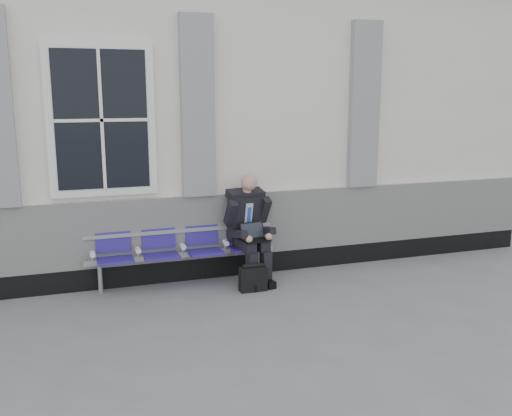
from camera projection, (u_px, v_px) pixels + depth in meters
name	position (u px, v px, depth m)	size (l,w,h in m)	color
ground	(88.00, 334.00, 6.25)	(70.00, 70.00, 0.00)	slate
station_building	(69.00, 116.00, 9.02)	(14.40, 4.40, 4.49)	silver
bench	(182.00, 245.00, 7.77)	(2.60, 0.47, 0.91)	#9EA0A3
businessman	(249.00, 224.00, 7.88)	(0.65, 0.88, 1.50)	black
briefcase	(253.00, 278.00, 7.57)	(0.37, 0.16, 0.37)	black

